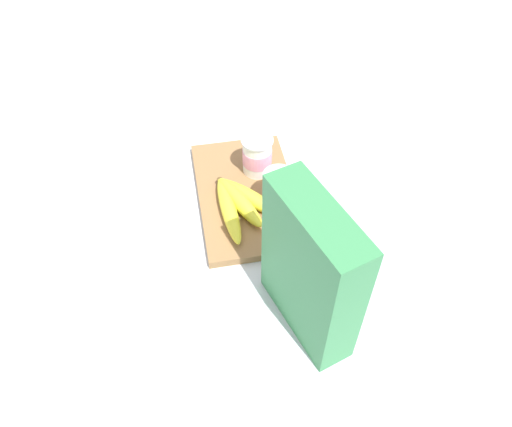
# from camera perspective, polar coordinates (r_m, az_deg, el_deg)

# --- Properties ---
(ground_plane) EXTENTS (2.40, 2.40, 0.00)m
(ground_plane) POSITION_cam_1_polar(r_m,az_deg,el_deg) (1.11, -1.04, 1.82)
(ground_plane) COLOR silver
(cutting_board) EXTENTS (0.36, 0.21, 0.02)m
(cutting_board) POSITION_cam_1_polar(r_m,az_deg,el_deg) (1.11, -1.05, 2.16)
(cutting_board) COLOR olive
(cutting_board) RESTS_ON ground_plane
(cereal_box) EXTENTS (0.22, 0.13, 0.29)m
(cereal_box) POSITION_cam_1_polar(r_m,az_deg,el_deg) (0.81, 6.29, -6.60)
(cereal_box) COLOR #38844C
(cereal_box) RESTS_ON ground_plane
(yogurt_cup_front) EXTENTS (0.07, 0.07, 0.09)m
(yogurt_cup_front) POSITION_cam_1_polar(r_m,az_deg,el_deg) (1.12, 0.14, 6.69)
(yogurt_cup_front) COLOR white
(yogurt_cup_front) RESTS_ON cutting_board
(yogurt_cup_back) EXTENTS (0.07, 0.07, 0.08)m
(yogurt_cup_back) POSITION_cam_1_polar(r_m,az_deg,el_deg) (1.05, 2.59, 2.78)
(yogurt_cup_back) COLOR white
(yogurt_cup_back) RESTS_ON cutting_board
(banana_bunch) EXTENTS (0.20, 0.15, 0.04)m
(banana_bunch) POSITION_cam_1_polar(r_m,az_deg,el_deg) (1.05, -1.86, 1.25)
(banana_bunch) COLOR yellow
(banana_bunch) RESTS_ON cutting_board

